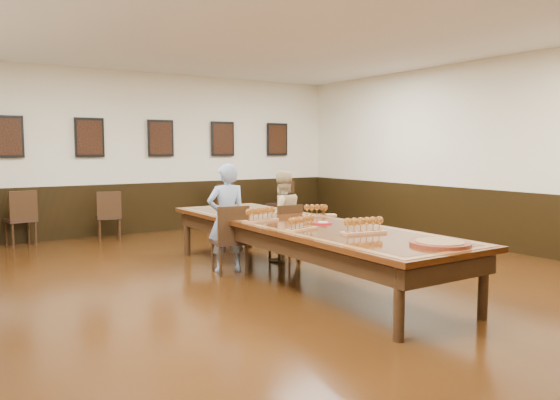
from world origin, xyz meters
TOP-DOWN VIEW (x-y plane):
  - floor at (0.00, 0.00)m, footprint 8.00×10.00m
  - ceiling at (0.00, 0.00)m, footprint 8.00×10.00m
  - wall_back at (0.00, 5.01)m, footprint 8.00×0.02m
  - wall_right at (4.01, 0.00)m, footprint 0.02×10.00m
  - chair_man at (-0.59, 0.86)m, footprint 0.51×0.54m
  - chair_woman at (0.44, 1.05)m, footprint 0.46×0.50m
  - spare_chair_a at (-2.68, 4.70)m, footprint 0.53×0.57m
  - spare_chair_b at (-1.20, 4.52)m, footprint 0.51×0.54m
  - spare_chair_c at (1.12, 4.54)m, footprint 0.52×0.55m
  - spare_chair_d at (2.56, 4.46)m, footprint 0.56×0.59m
  - person_man at (-0.58, 0.95)m, footprint 0.60×0.44m
  - person_woman at (0.45, 1.15)m, footprint 0.74×0.61m
  - pink_phone at (0.60, 0.40)m, footprint 0.12×0.15m
  - wainscoting at (0.00, 0.00)m, footprint 8.00×10.00m
  - conference_table at (0.00, 0.00)m, footprint 1.40×5.00m
  - posters at (0.00, 4.94)m, footprint 6.14×0.04m
  - flight_a at (-0.41, 0.33)m, footprint 0.52×0.23m
  - flight_b at (0.54, 0.36)m, footprint 0.48×0.31m
  - flight_c at (-0.39, -0.56)m, footprint 0.47×0.25m
  - flight_d at (0.03, -1.16)m, footprint 0.53×0.25m
  - red_plate_grp at (0.15, -0.27)m, footprint 0.22×0.22m
  - carved_platter at (0.17, -2.12)m, footprint 0.72×0.72m

SIDE VIEW (x-z plane):
  - floor at x=0.00m, z-range -0.02..0.00m
  - chair_woman at x=0.44m, z-range 0.00..0.87m
  - spare_chair_b at x=-1.20m, z-range 0.00..0.91m
  - chair_man at x=-0.59m, z-range 0.00..0.94m
  - spare_chair_c at x=1.12m, z-range 0.00..0.96m
  - spare_chair_a at x=-2.68m, z-range 0.00..0.97m
  - spare_chair_d at x=2.56m, z-range 0.00..0.97m
  - wainscoting at x=0.00m, z-range 0.00..1.00m
  - conference_table at x=0.00m, z-range 0.23..0.99m
  - person_woman at x=0.45m, z-range 0.00..1.36m
  - person_man at x=-0.58m, z-range 0.00..1.50m
  - pink_phone at x=0.60m, z-range 0.75..0.76m
  - red_plate_grp at x=0.15m, z-range 0.75..0.78m
  - carved_platter at x=0.17m, z-range 0.75..0.80m
  - flight_c at x=-0.39m, z-range 0.74..0.91m
  - flight_b at x=0.54m, z-range 0.74..0.92m
  - flight_a at x=-0.41m, z-range 0.74..0.93m
  - flight_d at x=0.03m, z-range 0.74..0.94m
  - wall_back at x=0.00m, z-range 0.00..3.20m
  - wall_right at x=4.01m, z-range 0.00..3.20m
  - posters at x=0.00m, z-range 1.53..2.27m
  - ceiling at x=0.00m, z-range 3.20..3.22m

